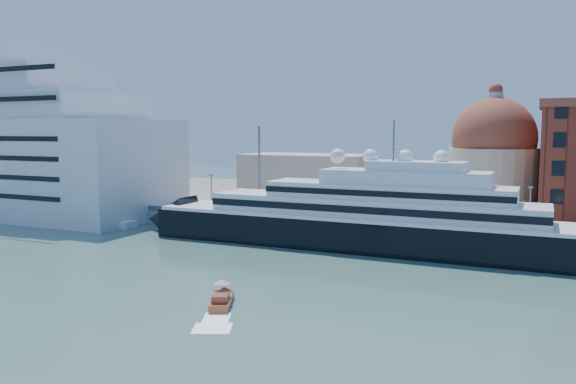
% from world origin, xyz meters
% --- Properties ---
extents(ground, '(400.00, 400.00, 0.00)m').
position_xyz_m(ground, '(0.00, 0.00, 0.00)').
color(ground, '#386158').
rests_on(ground, ground).
extents(quay, '(180.00, 10.00, 2.50)m').
position_xyz_m(quay, '(0.00, 34.00, 1.25)').
color(quay, gray).
rests_on(quay, ground).
extents(land, '(260.00, 72.00, 2.00)m').
position_xyz_m(land, '(0.00, 75.00, 1.00)').
color(land, slate).
rests_on(land, ground).
extents(quay_fence, '(180.00, 0.10, 1.20)m').
position_xyz_m(quay_fence, '(0.00, 29.50, 3.10)').
color(quay_fence, slate).
rests_on(quay_fence, quay).
extents(superyacht, '(83.44, 11.57, 24.94)m').
position_xyz_m(superyacht, '(1.62, 23.00, 4.30)').
color(superyacht, black).
rests_on(superyacht, ground).
extents(service_barge, '(11.97, 4.59, 2.65)m').
position_xyz_m(service_barge, '(-48.99, 21.81, 0.76)').
color(service_barge, white).
rests_on(service_barge, ground).
extents(water_taxi, '(4.49, 6.65, 3.01)m').
position_xyz_m(water_taxi, '(-0.47, -13.72, 0.72)').
color(water_taxi, maroon).
rests_on(water_taxi, ground).
extents(church, '(66.00, 18.00, 25.50)m').
position_xyz_m(church, '(6.39, 57.72, 10.91)').
color(church, beige).
rests_on(church, land).
extents(lamp_posts, '(120.80, 2.40, 18.00)m').
position_xyz_m(lamp_posts, '(-12.67, 32.27, 9.84)').
color(lamp_posts, slate).
rests_on(lamp_posts, quay).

